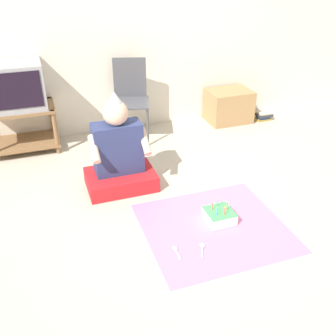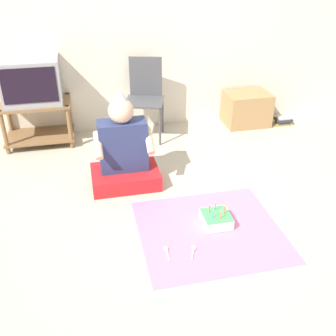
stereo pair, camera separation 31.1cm
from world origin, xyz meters
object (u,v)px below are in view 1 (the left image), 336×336
Objects in this scene: birthday_cake at (219,216)px; book_pile at (263,116)px; cardboard_box_stack at (229,106)px; tv at (13,86)px; person_seated at (119,156)px; folding_chair at (130,94)px.

book_pile is at bearing 50.02° from birthday_cake.
tv is at bearing -179.93° from cardboard_box_stack.
person_seated reaches higher than birthday_cake.
person_seated is (-2.02, -0.92, 0.24)m from book_pile.
book_pile is 0.24× the size of person_seated.
birthday_cake is (-0.99, -1.81, -0.14)m from cardboard_box_stack.
book_pile is (0.43, -0.12, -0.14)m from cardboard_box_stack.
book_pile is (2.81, -0.11, -0.65)m from tv.
folding_chair reaches higher than birthday_cake.
folding_chair is 1.26m from cardboard_box_stack.
person_seated reaches higher than folding_chair.
person_seated is at bearing -110.28° from folding_chair.
book_pile is 2.23m from person_seated.
birthday_cake is (0.24, -1.77, -0.44)m from folding_chair.
book_pile is at bearing 24.32° from person_seated.
book_pile is 2.21m from birthday_cake.
folding_chair is at bearing 69.72° from person_seated.
folding_chair is 0.99× the size of person_seated.
tv is 1.36m from person_seated.
folding_chair reaches higher than book_pile.
tv reaches higher than birthday_cake.
folding_chair is at bearing -2.04° from tv.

